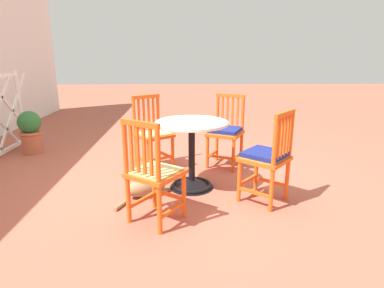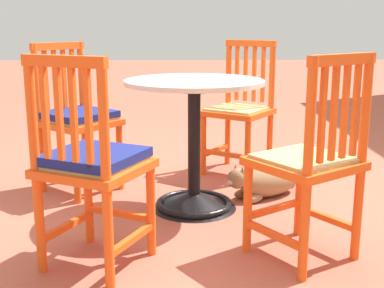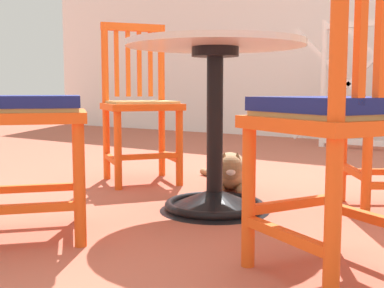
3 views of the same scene
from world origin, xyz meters
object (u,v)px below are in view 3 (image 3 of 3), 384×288
object	(u,v)px
cafe_table	(215,146)
orange_chair_at_corner	(140,106)
orange_chair_tucked_in	(342,118)
orange_chair_facing_out	(21,112)
tabby_cat	(230,172)

from	to	relation	value
cafe_table	orange_chair_at_corner	xyz separation A→B (m)	(-0.72, 0.34, 0.15)
orange_chair_tucked_in	orange_chair_at_corner	world-z (taller)	same
cafe_table	orange_chair_facing_out	distance (m)	0.81
cafe_table	tabby_cat	xyz separation A→B (m)	(-0.18, 0.43, -0.19)
orange_chair_tucked_in	orange_chair_at_corner	distance (m)	1.62
orange_chair_facing_out	tabby_cat	world-z (taller)	orange_chair_facing_out
orange_chair_at_corner	tabby_cat	size ratio (longest dim) A/B	1.64
cafe_table	tabby_cat	bearing A→B (deg)	112.77
orange_chair_tucked_in	tabby_cat	distance (m)	1.29
cafe_table	orange_chair_facing_out	size ratio (longest dim) A/B	0.83
orange_chair_facing_out	tabby_cat	distance (m)	1.21
orange_chair_tucked_in	cafe_table	bearing A→B (deg)	147.16
cafe_table	orange_chair_tucked_in	distance (m)	0.84
cafe_table	tabby_cat	size ratio (longest dim) A/B	1.36
cafe_table	orange_chair_facing_out	xyz separation A→B (m)	(-0.35, -0.71, 0.16)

